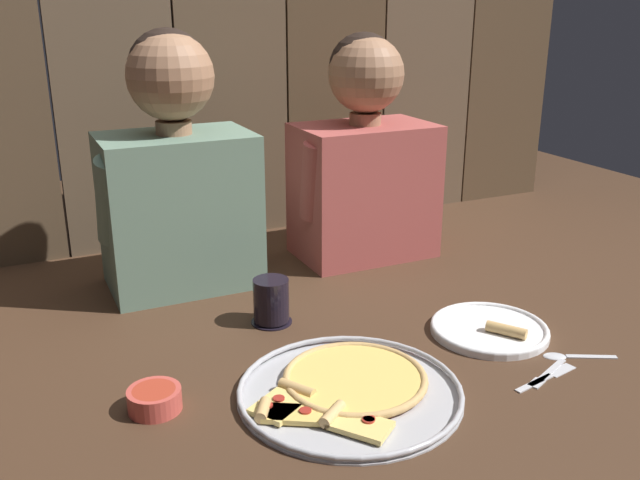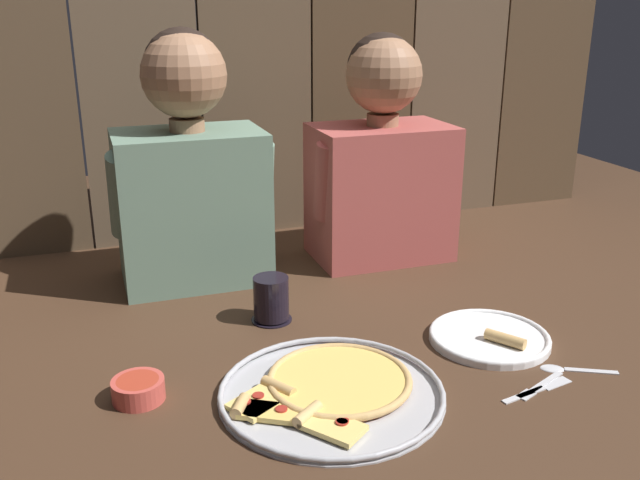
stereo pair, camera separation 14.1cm
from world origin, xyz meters
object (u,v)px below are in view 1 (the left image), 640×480
at_px(drinking_glass, 271,302).
at_px(diner_right, 364,156).
at_px(dinner_plate, 490,329).
at_px(dipping_bowl, 154,398).
at_px(pizza_tray, 350,387).
at_px(diner_left, 177,171).

height_order(drinking_glass, diner_right, diner_right).
xyz_separation_m(dinner_plate, drinking_glass, (-0.39, 0.24, 0.04)).
bearing_deg(dipping_bowl, diner_right, 37.55).
relative_size(dinner_plate, dipping_bowl, 2.67).
relative_size(pizza_tray, dipping_bowl, 4.36).
bearing_deg(drinking_glass, dipping_bowl, -142.73).
bearing_deg(diner_left, dipping_bowl, -109.66).
distance_m(dipping_bowl, diner_right, 0.88).
xyz_separation_m(drinking_glass, diner_left, (-0.11, 0.29, 0.23)).
bearing_deg(dinner_plate, pizza_tray, -167.76).
xyz_separation_m(pizza_tray, dipping_bowl, (-0.32, 0.09, 0.01)).
height_order(dinner_plate, drinking_glass, drinking_glass).
distance_m(pizza_tray, diner_left, 0.67).
bearing_deg(dipping_bowl, dinner_plate, -0.91).
distance_m(dinner_plate, drinking_glass, 0.45).
xyz_separation_m(diner_left, diner_right, (0.49, -0.00, -0.01)).
height_order(pizza_tray, diner_right, diner_right).
height_order(pizza_tray, dinner_plate, dinner_plate).
relative_size(dinner_plate, diner_left, 0.41).
bearing_deg(dinner_plate, diner_left, 133.33).
bearing_deg(dipping_bowl, pizza_tray, -15.77).
bearing_deg(diner_left, pizza_tray, -77.59).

